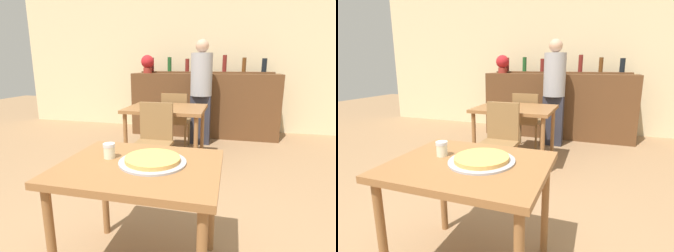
% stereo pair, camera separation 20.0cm
% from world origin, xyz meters
% --- Properties ---
extents(wall_back, '(8.00, 0.05, 2.80)m').
position_xyz_m(wall_back, '(0.00, 3.95, 1.40)').
color(wall_back, beige).
rests_on(wall_back, ground_plane).
extents(dining_table_near, '(0.92, 0.74, 0.73)m').
position_xyz_m(dining_table_near, '(0.00, 0.00, 0.63)').
color(dining_table_near, brown).
rests_on(dining_table_near, ground_plane).
extents(dining_table_far, '(0.99, 0.80, 0.75)m').
position_xyz_m(dining_table_far, '(-0.32, 1.90, 0.66)').
color(dining_table_far, brown).
rests_on(dining_table_far, ground_plane).
extents(bar_counter, '(2.60, 0.56, 1.13)m').
position_xyz_m(bar_counter, '(0.00, 3.45, 0.56)').
color(bar_counter, brown).
rests_on(bar_counter, ground_plane).
extents(bar_back_shelf, '(2.39, 0.24, 0.32)m').
position_xyz_m(bar_back_shelf, '(0.02, 3.59, 1.19)').
color(bar_back_shelf, brown).
rests_on(bar_back_shelf, bar_counter).
extents(chair_far_side_front, '(0.40, 0.40, 0.87)m').
position_xyz_m(chair_far_side_front, '(-0.32, 1.33, 0.50)').
color(chair_far_side_front, olive).
rests_on(chair_far_side_front, ground_plane).
extents(chair_far_side_back, '(0.40, 0.40, 0.87)m').
position_xyz_m(chair_far_side_back, '(-0.32, 2.47, 0.50)').
color(chair_far_side_back, olive).
rests_on(chair_far_side_back, ground_plane).
extents(pizza_tray, '(0.40, 0.40, 0.04)m').
position_xyz_m(pizza_tray, '(0.07, 0.03, 0.74)').
color(pizza_tray, '#A3A3A8').
rests_on(pizza_tray, dining_table_near).
extents(cheese_shaker, '(0.07, 0.07, 0.09)m').
position_xyz_m(cheese_shaker, '(-0.21, 0.05, 0.77)').
color(cheese_shaker, beige).
rests_on(cheese_shaker, dining_table_near).
extents(person_standing, '(0.34, 0.34, 1.67)m').
position_xyz_m(person_standing, '(0.01, 2.87, 0.90)').
color(person_standing, '#2D2D38').
rests_on(person_standing, ground_plane).
extents(potted_plant, '(0.24, 0.24, 0.33)m').
position_xyz_m(potted_plant, '(-1.05, 3.40, 1.31)').
color(potted_plant, maroon).
rests_on(potted_plant, bar_counter).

